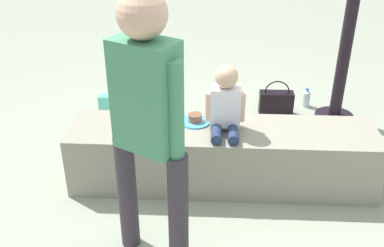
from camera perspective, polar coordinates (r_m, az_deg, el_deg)
name	(u,v)px	position (r m, az deg, el deg)	size (l,w,h in m)	color
ground_plane	(221,181)	(3.52, 3.61, -7.19)	(12.00, 12.00, 0.00)	gray
concrete_ledge	(222,156)	(3.39, 3.73, -4.07)	(2.21, 0.50, 0.46)	gray
child_seated	(225,103)	(3.16, 4.18, 2.54)	(0.28, 0.32, 0.48)	navy
adult_standing	(147,113)	(2.37, -5.60, 1.26)	(0.43, 0.33, 1.61)	#352D37
cake_plate	(195,120)	(3.34, 0.39, 0.48)	(0.22, 0.22, 0.07)	#4CA5D8
gift_bag	(113,111)	(4.21, -9.83, 1.49)	(0.23, 0.08, 0.37)	#59C6B2
railing_post	(342,68)	(4.37, 18.19, 6.60)	(0.36, 0.36, 1.32)	black
water_bottle_near_gift	(306,98)	(4.71, 14.04, 3.09)	(0.07, 0.07, 0.19)	silver
party_cup_red	(275,131)	(4.11, 10.25, -0.92)	(0.08, 0.08, 0.11)	red
cake_box_white	(152,142)	(3.88, -4.96, -2.33)	(0.33, 0.34, 0.13)	white
handbag_black_leather	(276,103)	(4.47, 10.42, 2.56)	(0.32, 0.13, 0.35)	black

